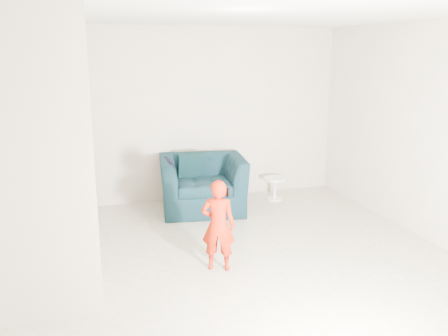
{
  "coord_description": "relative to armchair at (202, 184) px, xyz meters",
  "views": [
    {
      "loc": [
        -1.59,
        -4.48,
        2.28
      ],
      "look_at": [
        0.15,
        1.2,
        0.85
      ],
      "focal_mm": 38.0,
      "sensor_mm": 36.0,
      "label": 1
    }
  ],
  "objects": [
    {
      "name": "back_wall",
      "position": [
        -0.09,
        0.63,
        0.95
      ],
      "size": [
        5.0,
        0.0,
        5.0
      ],
      "primitive_type": "plane",
      "rotation": [
        1.57,
        0.0,
        0.0
      ],
      "color": "#B1A990",
      "rests_on": "floor"
    },
    {
      "name": "toddler",
      "position": [
        -0.35,
        -2.02,
        0.1
      ],
      "size": [
        0.43,
        0.36,
        1.0
      ],
      "primitive_type": "imported",
      "rotation": [
        0.0,
        0.0,
        2.74
      ],
      "color": "#8F1A04",
      "rests_on": "floor"
    },
    {
      "name": "cushion",
      "position": [
        -0.12,
        0.23,
        0.24
      ],
      "size": [
        0.39,
        0.19,
        0.39
      ],
      "primitive_type": "cube",
      "rotation": [
        0.21,
        0.0,
        0.0
      ],
      "color": "black",
      "rests_on": "armchair"
    },
    {
      "name": "front_wall",
      "position": [
        -0.09,
        -4.87,
        0.95
      ],
      "size": [
        5.0,
        0.0,
        5.0
      ],
      "primitive_type": "plane",
      "rotation": [
        -1.57,
        0.0,
        0.0
      ],
      "color": "#B1A990",
      "rests_on": "floor"
    },
    {
      "name": "staircase",
      "position": [
        -2.09,
        -1.56,
        0.54
      ],
      "size": [
        1.02,
        3.03,
        3.62
      ],
      "color": "#ADA089",
      "rests_on": "floor"
    },
    {
      "name": "throw",
      "position": [
        -0.51,
        -0.07,
        0.1
      ],
      "size": [
        0.05,
        0.54,
        0.61
      ],
      "primitive_type": "cube",
      "color": "black",
      "rests_on": "armchair"
    },
    {
      "name": "armchair",
      "position": [
        0.0,
        0.0,
        0.0
      ],
      "size": [
        1.39,
        1.26,
        0.81
      ],
      "primitive_type": "imported",
      "rotation": [
        0.0,
        0.0,
        -0.15
      ],
      "color": "black",
      "rests_on": "floor"
    },
    {
      "name": "right_wall",
      "position": [
        2.41,
        -2.12,
        0.95
      ],
      "size": [
        0.0,
        5.5,
        5.5
      ],
      "primitive_type": "plane",
      "rotation": [
        1.57,
        0.0,
        -1.57
      ],
      "color": "#B1A990",
      "rests_on": "floor"
    },
    {
      "name": "floor",
      "position": [
        -0.09,
        -2.12,
        -0.4
      ],
      "size": [
        5.5,
        5.5,
        0.0
      ],
      "primitive_type": "plane",
      "color": "gray",
      "rests_on": "ground"
    },
    {
      "name": "side_table",
      "position": [
        1.23,
        0.14,
        -0.16
      ],
      "size": [
        0.36,
        0.36,
        0.36
      ],
      "color": "silver",
      "rests_on": "floor"
    },
    {
      "name": "ceiling",
      "position": [
        -0.09,
        -2.12,
        2.3
      ],
      "size": [
        5.5,
        5.5,
        0.0
      ],
      "primitive_type": "plane",
      "rotation": [
        3.14,
        0.0,
        0.0
      ],
      "color": "silver",
      "rests_on": "back_wall"
    },
    {
      "name": "phone",
      "position": [
        -0.25,
        -2.05,
        0.47
      ],
      "size": [
        0.03,
        0.05,
        0.1
      ],
      "primitive_type": "cube",
      "rotation": [
        0.0,
        0.0,
        0.32
      ],
      "color": "black",
      "rests_on": "toddler"
    }
  ]
}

